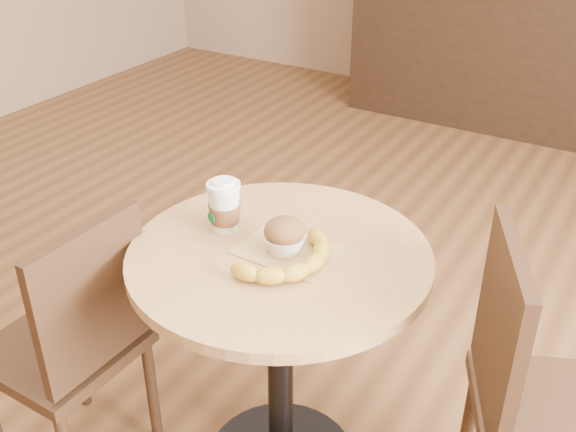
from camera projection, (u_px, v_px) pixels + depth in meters
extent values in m
cylinder|color=black|center=(280.00, 368.00, 1.83)|extent=(0.07, 0.07, 0.72)
cylinder|color=tan|center=(280.00, 257.00, 1.65)|extent=(0.75, 0.75, 0.03)
cube|color=#342112|center=(62.00, 348.00, 1.83)|extent=(0.38, 0.38, 0.04)
cylinder|color=#342112|center=(77.00, 353.00, 2.13)|extent=(0.03, 0.03, 0.42)
cylinder|color=#342112|center=(152.00, 391.00, 1.98)|extent=(0.03, 0.03, 0.42)
cube|color=#342112|center=(93.00, 299.00, 1.64)|extent=(0.03, 0.35, 0.39)
cube|color=#342112|center=(562.00, 420.00, 1.57)|extent=(0.53, 0.53, 0.04)
cylinder|color=#342112|center=(468.00, 427.00, 1.84)|extent=(0.04, 0.04, 0.45)
cube|color=#342112|center=(500.00, 330.00, 1.46)|extent=(0.18, 0.36, 0.42)
cube|color=black|center=(535.00, 47.00, 4.13)|extent=(2.20, 0.60, 1.00)
cube|color=tan|center=(288.00, 250.00, 1.64)|extent=(0.25, 0.19, 0.00)
cylinder|color=white|center=(223.00, 185.00, 1.67)|extent=(0.09, 0.09, 0.01)
cylinder|color=white|center=(223.00, 182.00, 1.66)|extent=(0.05, 0.05, 0.01)
cylinder|color=#08512B|center=(211.00, 218.00, 1.68)|extent=(0.03, 0.01, 0.03)
ellipsoid|color=brown|center=(285.00, 231.00, 1.60)|extent=(0.10, 0.10, 0.07)
ellipsoid|color=beige|center=(285.00, 223.00, 1.59)|extent=(0.04, 0.04, 0.02)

